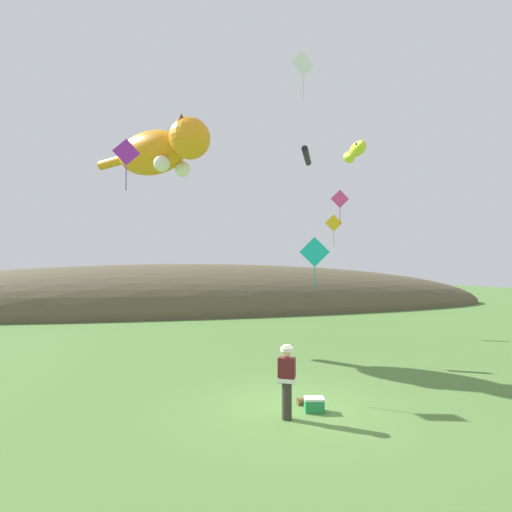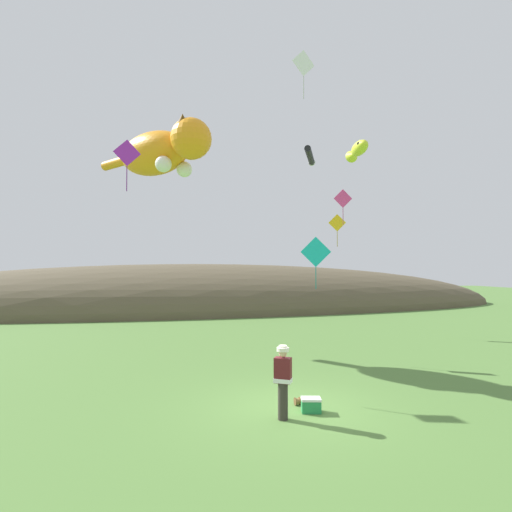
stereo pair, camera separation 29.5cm
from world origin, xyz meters
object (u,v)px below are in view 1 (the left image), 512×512
at_px(kite_fish_windsock, 356,150).
at_px(kite_diamond_violet, 126,153).
at_px(picnic_cooler, 314,405).
at_px(kite_diamond_pink, 340,199).
at_px(kite_diamond_teal, 315,252).
at_px(kite_giant_cat, 159,151).
at_px(kite_diamond_white, 303,64).
at_px(kite_tube_streamer, 307,156).
at_px(festival_attendant, 287,379).
at_px(kite_diamond_gold, 334,223).
at_px(kite_spool, 300,401).

height_order(kite_fish_windsock, kite_diamond_violet, kite_fish_windsock).
distance_m(picnic_cooler, kite_diamond_pink, 13.50).
relative_size(kite_diamond_teal, kite_diamond_pink, 1.13).
xyz_separation_m(kite_giant_cat, kite_fish_windsock, (8.38, -2.62, -0.07)).
bearing_deg(kite_diamond_white, kite_tube_streamer, 66.96).
height_order(festival_attendant, kite_diamond_white, kite_diamond_white).
bearing_deg(picnic_cooler, kite_tube_streamer, 68.69).
bearing_deg(picnic_cooler, kite_giant_cat, 112.83).
bearing_deg(kite_diamond_pink, festival_attendant, -122.78).
distance_m(kite_giant_cat, kite_diamond_gold, 10.86).
height_order(kite_fish_windsock, kite_diamond_gold, kite_fish_windsock).
bearing_deg(kite_fish_windsock, kite_giant_cat, 162.65).
distance_m(picnic_cooler, kite_fish_windsock, 11.63).
xyz_separation_m(kite_diamond_teal, kite_diamond_violet, (-7.40, -0.51, 3.45)).
bearing_deg(kite_giant_cat, kite_diamond_teal, -26.44).
bearing_deg(picnic_cooler, kite_diamond_gold, 62.01).
bearing_deg(kite_diamond_pink, kite_diamond_gold, 73.18).
relative_size(kite_tube_streamer, kite_diamond_white, 1.48).
bearing_deg(kite_diamond_pink, kite_tube_streamer, 116.01).
distance_m(festival_attendant, kite_diamond_white, 12.13).
bearing_deg(kite_giant_cat, kite_fish_windsock, -17.35).
xyz_separation_m(picnic_cooler, kite_diamond_violet, (-4.92, 5.23, 7.56)).
bearing_deg(kite_diamond_violet, kite_diamond_pink, 23.69).
bearing_deg(kite_giant_cat, kite_diamond_gold, 17.30).
bearing_deg(festival_attendant, kite_spool, 52.21).
height_order(picnic_cooler, kite_diamond_teal, kite_diamond_teal).
distance_m(kite_fish_windsock, kite_diamond_pink, 4.14).
relative_size(festival_attendant, kite_spool, 8.49).
bearing_deg(kite_fish_windsock, festival_attendant, -130.25).
relative_size(picnic_cooler, kite_fish_windsock, 0.25).
bearing_deg(kite_diamond_pink, kite_diamond_white, -129.09).
xyz_separation_m(kite_diamond_gold, kite_diamond_pink, (-0.62, -2.05, 1.05)).
xyz_separation_m(kite_diamond_white, kite_diamond_violet, (-6.57, 0.35, -3.89)).
bearing_deg(kite_fish_windsock, picnic_cooler, -126.95).
bearing_deg(kite_spool, kite_diamond_gold, 60.21).
xyz_separation_m(picnic_cooler, kite_tube_streamer, (4.69, 12.03, 9.99)).
distance_m(kite_spool, kite_diamond_violet, 10.14).
bearing_deg(kite_spool, picnic_cooler, -73.57).
distance_m(kite_diamond_teal, kite_diamond_gold, 7.59).
relative_size(kite_spool, kite_diamond_teal, 0.10).
bearing_deg(kite_diamond_gold, kite_diamond_violet, -149.19).
relative_size(festival_attendant, kite_tube_streamer, 0.62).
relative_size(kite_fish_windsock, kite_diamond_gold, 1.13).
relative_size(festival_attendant, kite_diamond_teal, 0.83).
xyz_separation_m(kite_fish_windsock, kite_diamond_pink, (1.07, 3.70, -1.50)).
distance_m(kite_fish_windsock, kite_diamond_teal, 5.06).
xyz_separation_m(kite_tube_streamer, kite_diamond_violet, (-9.62, -6.80, -2.43)).
bearing_deg(kite_diamond_gold, festival_attendant, -120.41).
distance_m(festival_attendant, kite_fish_windsock, 11.61).
distance_m(kite_giant_cat, kite_diamond_teal, 8.31).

